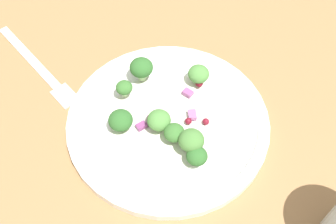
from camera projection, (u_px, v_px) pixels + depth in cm
name	position (u px, v px, depth cm)	size (l,w,h in cm)	color
ground_plane	(167.00, 114.00, 52.38)	(180.00, 180.00, 2.00)	olive
plate	(168.00, 121.00, 49.52)	(24.66, 24.66, 1.70)	white
dressing_pool	(168.00, 119.00, 49.16)	(14.30, 14.30, 0.20)	white
broccoli_floret_0	(144.00, 66.00, 51.08)	(2.98, 2.98, 3.02)	#9EC684
broccoli_floret_1	(159.00, 120.00, 46.78)	(2.80, 2.80, 2.83)	#9EC684
broccoli_floret_2	(191.00, 141.00, 44.74)	(2.90, 2.90, 2.94)	#9EC684
broccoli_floret_3	(121.00, 121.00, 46.97)	(2.88, 2.88, 2.91)	#ADD18E
broccoli_floret_4	(174.00, 133.00, 45.92)	(2.42, 2.42, 2.45)	#9EC684
broccoli_floret_5	(200.00, 75.00, 50.97)	(2.70, 2.70, 2.74)	#8EB77A
broccoli_floret_6	(124.00, 88.00, 49.55)	(2.09, 2.09, 2.11)	#ADD18E
broccoli_floret_7	(197.00, 156.00, 44.27)	(2.38, 2.38, 2.41)	#8EB77A
cranberry_0	(186.00, 123.00, 48.03)	(0.84, 0.84, 0.84)	maroon
cranberry_1	(199.00, 84.00, 51.20)	(0.94, 0.94, 0.94)	maroon
cranberry_2	(163.00, 120.00, 48.51)	(0.92, 0.92, 0.92)	#4C0A14
cranberry_3	(206.00, 122.00, 48.28)	(0.83, 0.83, 0.83)	maroon
cranberry_4	(201.00, 153.00, 45.90)	(0.84, 0.84, 0.84)	maroon
onion_bit_0	(141.00, 126.00, 47.96)	(1.22, 0.83, 0.57)	#843D75
onion_bit_1	(188.00, 93.00, 50.76)	(0.91, 1.23, 0.54)	#934C84
onion_bit_2	(192.00, 115.00, 48.69)	(1.28, 0.95, 0.59)	#A35B93
onion_bit_3	(151.00, 120.00, 48.27)	(1.05, 1.05, 0.52)	#934C84
fork	(40.00, 68.00, 55.31)	(2.51, 18.65, 0.50)	silver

